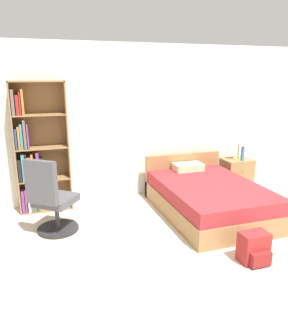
{
  "coord_description": "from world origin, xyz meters",
  "views": [
    {
      "loc": [
        -1.81,
        -2.16,
        2.09
      ],
      "look_at": [
        -0.44,
        1.98,
        0.85
      ],
      "focal_mm": 35.0,
      "sensor_mm": 36.0,
      "label": 1
    }
  ],
  "objects_px": {
    "table_lamp": "(239,140)",
    "water_bottle": "(243,154)",
    "backpack_red": "(254,248)",
    "bed": "(207,197)",
    "office_chair": "(52,201)",
    "nightstand": "(236,174)",
    "bookshelf": "(35,154)"
  },
  "relations": [
    {
      "from": "bookshelf",
      "to": "water_bottle",
      "type": "relative_size",
      "value": 7.77
    },
    {
      "from": "water_bottle",
      "to": "backpack_red",
      "type": "relative_size",
      "value": 0.72
    },
    {
      "from": "table_lamp",
      "to": "office_chair",
      "type": "bearing_deg",
      "value": -166.95
    },
    {
      "from": "bookshelf",
      "to": "backpack_red",
      "type": "distance_m",
      "value": 3.39
    },
    {
      "from": "table_lamp",
      "to": "backpack_red",
      "type": "bearing_deg",
      "value": -118.96
    },
    {
      "from": "office_chair",
      "to": "backpack_red",
      "type": "bearing_deg",
      "value": -34.27
    },
    {
      "from": "bed",
      "to": "table_lamp",
      "type": "relative_size",
      "value": 4.34
    },
    {
      "from": "office_chair",
      "to": "table_lamp",
      "type": "xyz_separation_m",
      "value": [
        3.4,
        0.79,
        0.47
      ]
    },
    {
      "from": "table_lamp",
      "to": "backpack_red",
      "type": "xyz_separation_m",
      "value": [
        -1.25,
        -2.25,
        -0.77
      ]
    },
    {
      "from": "bookshelf",
      "to": "backpack_red",
      "type": "bearing_deg",
      "value": -45.65
    },
    {
      "from": "office_chair",
      "to": "backpack_red",
      "type": "relative_size",
      "value": 2.98
    },
    {
      "from": "bookshelf",
      "to": "bed",
      "type": "xyz_separation_m",
      "value": [
        2.5,
        -0.92,
        -0.66
      ]
    },
    {
      "from": "bed",
      "to": "office_chair",
      "type": "height_order",
      "value": "office_chair"
    },
    {
      "from": "bookshelf",
      "to": "table_lamp",
      "type": "xyz_separation_m",
      "value": [
        3.56,
        -0.11,
        0.02
      ]
    },
    {
      "from": "nightstand",
      "to": "bookshelf",
      "type": "bearing_deg",
      "value": 178.44
    },
    {
      "from": "table_lamp",
      "to": "water_bottle",
      "type": "xyz_separation_m",
      "value": [
        0.04,
        -0.09,
        -0.24
      ]
    },
    {
      "from": "bed",
      "to": "table_lamp",
      "type": "bearing_deg",
      "value": 37.22
    },
    {
      "from": "backpack_red",
      "to": "water_bottle",
      "type": "bearing_deg",
      "value": 59.36
    },
    {
      "from": "table_lamp",
      "to": "water_bottle",
      "type": "distance_m",
      "value": 0.25
    },
    {
      "from": "office_chair",
      "to": "water_bottle",
      "type": "relative_size",
      "value": 4.15
    },
    {
      "from": "bookshelf",
      "to": "table_lamp",
      "type": "relative_size",
      "value": 4.27
    },
    {
      "from": "nightstand",
      "to": "water_bottle",
      "type": "xyz_separation_m",
      "value": [
        0.03,
        -0.1,
        0.41
      ]
    },
    {
      "from": "table_lamp",
      "to": "nightstand",
      "type": "bearing_deg",
      "value": 70.65
    },
    {
      "from": "water_bottle",
      "to": "backpack_red",
      "type": "xyz_separation_m",
      "value": [
        -1.28,
        -2.17,
        -0.53
      ]
    },
    {
      "from": "bookshelf",
      "to": "table_lamp",
      "type": "bearing_deg",
      "value": -1.84
    },
    {
      "from": "office_chair",
      "to": "water_bottle",
      "type": "bearing_deg",
      "value": 11.54
    },
    {
      "from": "bed",
      "to": "bookshelf",
      "type": "bearing_deg",
      "value": 159.72
    },
    {
      "from": "office_chair",
      "to": "nightstand",
      "type": "height_order",
      "value": "office_chair"
    },
    {
      "from": "nightstand",
      "to": "table_lamp",
      "type": "bearing_deg",
      "value": -109.35
    },
    {
      "from": "nightstand",
      "to": "backpack_red",
      "type": "relative_size",
      "value": 1.61
    },
    {
      "from": "bookshelf",
      "to": "nightstand",
      "type": "distance_m",
      "value": 3.62
    },
    {
      "from": "office_chair",
      "to": "table_lamp",
      "type": "height_order",
      "value": "office_chair"
    }
  ]
}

